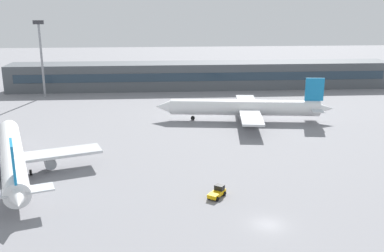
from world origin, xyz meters
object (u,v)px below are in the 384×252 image
at_px(airplane_mid, 243,108).
at_px(baggage_tug_yellow, 217,192).
at_px(airplane_near, 12,155).
at_px(floodlight_tower_west, 41,53).

height_order(airplane_mid, baggage_tug_yellow, airplane_mid).
height_order(airplane_near, floodlight_tower_west, floodlight_tower_west).
relative_size(airplane_mid, floodlight_tower_west, 1.90).
bearing_deg(floodlight_tower_west, airplane_near, -81.06).
relative_size(airplane_near, floodlight_tower_west, 1.79).
bearing_deg(floodlight_tower_west, baggage_tug_yellow, -59.75).
bearing_deg(airplane_near, floodlight_tower_west, 98.94).
relative_size(airplane_near, baggage_tug_yellow, 11.33).
bearing_deg(baggage_tug_yellow, airplane_near, 160.34).
relative_size(airplane_near, airplane_mid, 0.94).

